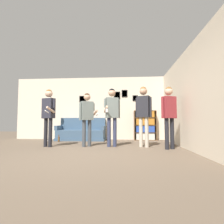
{
  "coord_description": "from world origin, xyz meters",
  "views": [
    {
      "loc": [
        0.99,
        -3.75,
        0.72
      ],
      "look_at": [
        0.57,
        1.88,
        1.06
      ],
      "focal_mm": 28.0,
      "sensor_mm": 36.0,
      "label": 1
    }
  ],
  "objects_px": {
    "person_player_foreground_center": "(87,114)",
    "person_spectator_far_right": "(169,110)",
    "bottle_on_floor": "(59,139)",
    "couch": "(81,133)",
    "drinking_cup": "(146,109)",
    "floor_lamp": "(49,108)",
    "bookshelf": "(145,125)",
    "person_player_foreground_left": "(48,111)",
    "person_watcher_holding_cup": "(112,110)",
    "person_spectator_near_bookshelf": "(144,109)"
  },
  "relations": [
    {
      "from": "couch",
      "to": "drinking_cup",
      "type": "xyz_separation_m",
      "value": [
        2.69,
        0.19,
        0.98
      ]
    },
    {
      "from": "drinking_cup",
      "to": "floor_lamp",
      "type": "bearing_deg",
      "value": -171.1
    },
    {
      "from": "person_watcher_holding_cup",
      "to": "bottle_on_floor",
      "type": "relative_size",
      "value": 6.5
    },
    {
      "from": "floor_lamp",
      "to": "bottle_on_floor",
      "type": "xyz_separation_m",
      "value": [
        0.51,
        -0.27,
        -1.19
      ]
    },
    {
      "from": "person_spectator_near_bookshelf",
      "to": "person_spectator_far_right",
      "type": "relative_size",
      "value": 1.05
    },
    {
      "from": "bookshelf",
      "to": "person_player_foreground_left",
      "type": "distance_m",
      "value": 3.87
    },
    {
      "from": "floor_lamp",
      "to": "couch",
      "type": "bearing_deg",
      "value": 19.15
    },
    {
      "from": "person_spectator_near_bookshelf",
      "to": "bookshelf",
      "type": "bearing_deg",
      "value": 82.49
    },
    {
      "from": "person_watcher_holding_cup",
      "to": "person_spectator_far_right",
      "type": "height_order",
      "value": "person_watcher_holding_cup"
    },
    {
      "from": "floor_lamp",
      "to": "person_player_foreground_center",
      "type": "xyz_separation_m",
      "value": [
        1.84,
        -1.46,
        -0.3
      ]
    },
    {
      "from": "person_spectator_far_right",
      "to": "drinking_cup",
      "type": "xyz_separation_m",
      "value": [
        -0.32,
        2.43,
        0.22
      ]
    },
    {
      "from": "bottle_on_floor",
      "to": "person_player_foreground_center",
      "type": "bearing_deg",
      "value": -42.0
    },
    {
      "from": "person_watcher_holding_cup",
      "to": "person_spectator_near_bookshelf",
      "type": "xyz_separation_m",
      "value": [
        0.95,
        -0.02,
        0.03
      ]
    },
    {
      "from": "bookshelf",
      "to": "person_spectator_far_right",
      "type": "bearing_deg",
      "value": -81.09
    },
    {
      "from": "person_player_foreground_center",
      "to": "person_spectator_far_right",
      "type": "relative_size",
      "value": 0.95
    },
    {
      "from": "person_player_foreground_center",
      "to": "bottle_on_floor",
      "type": "height_order",
      "value": "person_player_foreground_center"
    },
    {
      "from": "person_watcher_holding_cup",
      "to": "floor_lamp",
      "type": "bearing_deg",
      "value": 150.75
    },
    {
      "from": "floor_lamp",
      "to": "person_spectator_near_bookshelf",
      "type": "height_order",
      "value": "person_spectator_near_bookshelf"
    },
    {
      "from": "bottle_on_floor",
      "to": "bookshelf",
      "type": "bearing_deg",
      "value": 14.81
    },
    {
      "from": "person_player_foreground_left",
      "to": "person_spectator_far_right",
      "type": "relative_size",
      "value": 1.01
    },
    {
      "from": "person_spectator_far_right",
      "to": "floor_lamp",
      "type": "bearing_deg",
      "value": 156.53
    },
    {
      "from": "bookshelf",
      "to": "floor_lamp",
      "type": "height_order",
      "value": "floor_lamp"
    },
    {
      "from": "person_watcher_holding_cup",
      "to": "person_spectator_far_right",
      "type": "distance_m",
      "value": 1.64
    },
    {
      "from": "bookshelf",
      "to": "person_watcher_holding_cup",
      "type": "relative_size",
      "value": 0.69
    },
    {
      "from": "couch",
      "to": "bookshelf",
      "type": "xyz_separation_m",
      "value": [
        2.62,
        0.19,
        0.31
      ]
    },
    {
      "from": "person_watcher_holding_cup",
      "to": "bottle_on_floor",
      "type": "xyz_separation_m",
      "value": [
        -2.09,
        1.19,
        -0.99
      ]
    },
    {
      "from": "floor_lamp",
      "to": "drinking_cup",
      "type": "xyz_separation_m",
      "value": [
        3.89,
        0.61,
        -0.02
      ]
    },
    {
      "from": "person_player_foreground_center",
      "to": "person_spectator_far_right",
      "type": "distance_m",
      "value": 2.39
    },
    {
      "from": "drinking_cup",
      "to": "person_spectator_near_bookshelf",
      "type": "bearing_deg",
      "value": -99.26
    },
    {
      "from": "floor_lamp",
      "to": "person_watcher_holding_cup",
      "type": "xyz_separation_m",
      "value": [
        2.6,
        -1.46,
        -0.2
      ]
    },
    {
      "from": "person_spectator_far_right",
      "to": "bottle_on_floor",
      "type": "bearing_deg",
      "value": 157.15
    },
    {
      "from": "person_player_foreground_center",
      "to": "couch",
      "type": "bearing_deg",
      "value": 108.74
    },
    {
      "from": "floor_lamp",
      "to": "person_player_foreground_left",
      "type": "xyz_separation_m",
      "value": [
        0.69,
        -1.61,
        -0.22
      ]
    },
    {
      "from": "couch",
      "to": "bottle_on_floor",
      "type": "bearing_deg",
      "value": -135.34
    },
    {
      "from": "floor_lamp",
      "to": "drinking_cup",
      "type": "relative_size",
      "value": 16.26
    },
    {
      "from": "person_player_foreground_left",
      "to": "person_watcher_holding_cup",
      "type": "bearing_deg",
      "value": 4.65
    },
    {
      "from": "couch",
      "to": "person_player_foreground_left",
      "type": "xyz_separation_m",
      "value": [
        -0.51,
        -2.03,
        0.77
      ]
    },
    {
      "from": "bookshelf",
      "to": "person_spectator_far_right",
      "type": "distance_m",
      "value": 2.5
    },
    {
      "from": "couch",
      "to": "drinking_cup",
      "type": "bearing_deg",
      "value": 4.1
    },
    {
      "from": "bottle_on_floor",
      "to": "couch",
      "type": "bearing_deg",
      "value": 44.66
    },
    {
      "from": "person_spectator_far_right",
      "to": "person_player_foreground_left",
      "type": "bearing_deg",
      "value": 176.54
    },
    {
      "from": "person_spectator_far_right",
      "to": "drinking_cup",
      "type": "distance_m",
      "value": 2.46
    },
    {
      "from": "person_watcher_holding_cup",
      "to": "person_player_foreground_left",
      "type": "bearing_deg",
      "value": -175.35
    },
    {
      "from": "person_spectator_near_bookshelf",
      "to": "drinking_cup",
      "type": "height_order",
      "value": "person_spectator_near_bookshelf"
    },
    {
      "from": "couch",
      "to": "person_player_foreground_center",
      "type": "height_order",
      "value": "person_player_foreground_center"
    },
    {
      "from": "bookshelf",
      "to": "drinking_cup",
      "type": "bearing_deg",
      "value": 0.06
    },
    {
      "from": "couch",
      "to": "floor_lamp",
      "type": "relative_size",
      "value": 1.11
    },
    {
      "from": "floor_lamp",
      "to": "person_player_foreground_center",
      "type": "relative_size",
      "value": 1.1
    },
    {
      "from": "bookshelf",
      "to": "couch",
      "type": "bearing_deg",
      "value": -175.8
    },
    {
      "from": "person_player_foreground_left",
      "to": "drinking_cup",
      "type": "relative_size",
      "value": 15.76
    }
  ]
}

